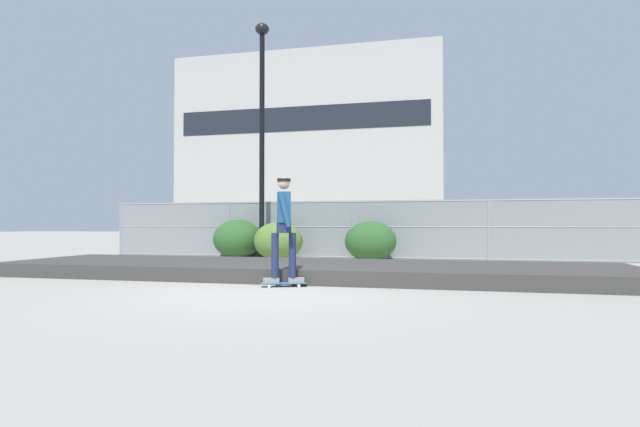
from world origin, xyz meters
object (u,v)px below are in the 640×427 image
(skateboard, at_px, (284,284))
(shrub_center, at_px, (278,241))
(street_lamp, at_px, (262,114))
(shrub_right, at_px, (370,241))
(skater, at_px, (284,222))
(shrub_left, at_px, (238,239))
(parked_car_near, at_px, (257,231))
(parked_car_mid, at_px, (388,231))

(skateboard, height_order, shrub_center, shrub_center)
(street_lamp, bearing_deg, shrub_right, -1.95)
(skateboard, relative_size, skater, 0.44)
(skateboard, height_order, skater, skater)
(skateboard, distance_m, shrub_center, 6.59)
(street_lamp, distance_m, shrub_center, 4.09)
(skateboard, xyz_separation_m, shrub_left, (-3.72, 6.81, 0.57))
(parked_car_near, distance_m, parked_car_mid, 5.26)
(street_lamp, height_order, parked_car_near, street_lamp)
(parked_car_near, xyz_separation_m, parked_car_mid, (5.25, 0.08, 0.00))
(skater, height_order, shrub_left, skater)
(street_lamp, distance_m, shrub_left, 4.08)
(street_lamp, height_order, shrub_left, street_lamp)
(shrub_right, bearing_deg, parked_car_mid, 88.93)
(skateboard, xyz_separation_m, parked_car_near, (-4.53, 10.76, 0.78))
(shrub_center, bearing_deg, shrub_left, 159.19)
(skateboard, bearing_deg, street_lamp, 113.12)
(street_lamp, xyz_separation_m, parked_car_near, (-1.71, 4.16, -3.76))
(parked_car_mid, bearing_deg, skateboard, -93.83)
(parked_car_near, distance_m, shrub_right, 6.72)
(parked_car_near, bearing_deg, skater, -67.17)
(skateboard, relative_size, parked_car_near, 0.18)
(street_lamp, bearing_deg, skateboard, -66.88)
(shrub_center, xyz_separation_m, shrub_right, (2.79, 0.27, 0.01))
(skater, height_order, street_lamp, street_lamp)
(shrub_center, bearing_deg, parked_car_near, 117.69)
(street_lamp, bearing_deg, shrub_center, -29.96)
(shrub_right, bearing_deg, parked_car_near, 140.41)
(skater, distance_m, shrub_center, 6.59)
(parked_car_near, bearing_deg, parked_car_mid, 0.83)
(shrub_left, relative_size, shrub_center, 1.06)
(parked_car_mid, height_order, shrub_center, parked_car_mid)
(skateboard, height_order, parked_car_near, parked_car_near)
(parked_car_near, xyz_separation_m, shrub_left, (0.81, -3.95, -0.22))
(parked_car_near, relative_size, parked_car_mid, 0.98)
(shrub_left, relative_size, shrub_right, 1.05)
(skateboard, bearing_deg, shrub_center, 109.03)
(skateboard, bearing_deg, parked_car_mid, 86.17)
(parked_car_near, bearing_deg, skateboard, -67.17)
(parked_car_near, bearing_deg, shrub_center, -62.31)
(parked_car_mid, bearing_deg, parked_car_near, -179.17)
(parked_car_near, relative_size, shrub_right, 2.90)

